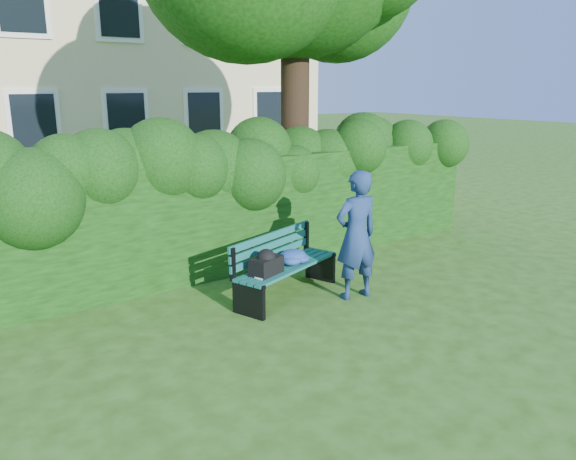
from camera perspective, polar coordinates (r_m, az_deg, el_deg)
ground at (r=7.60m, az=2.66°, el=-7.88°), size 80.00×80.00×0.00m
hedge at (r=9.07m, az=-5.90°, el=1.76°), size 10.00×1.00×1.80m
park_bench at (r=7.78m, az=-0.56°, el=-3.39°), size 1.89×1.11×0.89m
man_reading at (r=7.73m, az=6.96°, el=-0.53°), size 0.70×0.50×1.80m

